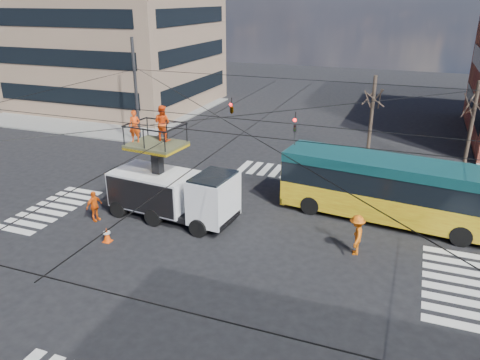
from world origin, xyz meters
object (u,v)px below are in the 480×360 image
at_px(utility_truck, 172,183).
at_px(worker_ground, 94,206).
at_px(traffic_cone, 107,235).
at_px(city_bus, 394,189).
at_px(flagger, 356,235).

bearing_deg(utility_truck, worker_ground, -149.20).
height_order(traffic_cone, worker_ground, worker_ground).
xyz_separation_m(traffic_cone, worker_ground, (-1.89, 1.65, 0.44)).
relative_size(city_bus, flagger, 6.16).
xyz_separation_m(utility_truck, worker_ground, (-3.58, -1.70, -1.14)).
xyz_separation_m(utility_truck, city_bus, (10.47, 3.66, -0.22)).
height_order(utility_truck, flagger, utility_truck).
height_order(traffic_cone, flagger, flagger).
relative_size(traffic_cone, flagger, 0.39).
xyz_separation_m(utility_truck, flagger, (9.26, -0.35, -1.01)).
xyz_separation_m(city_bus, worker_ground, (-14.05, -5.36, -0.92)).
bearing_deg(city_bus, worker_ground, -152.30).
xyz_separation_m(city_bus, traffic_cone, (-12.16, -7.01, -1.36)).
height_order(worker_ground, flagger, flagger).
relative_size(utility_truck, traffic_cone, 9.95).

